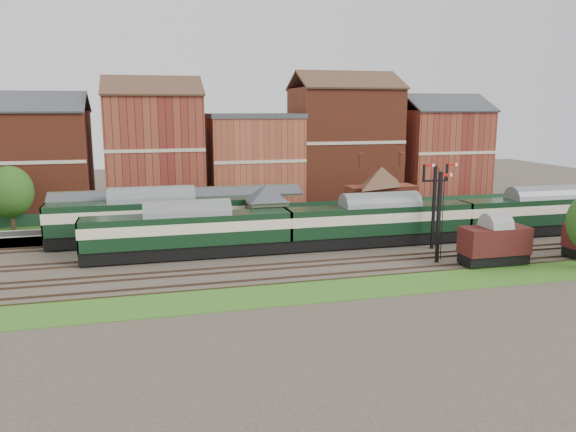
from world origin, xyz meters
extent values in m
plane|color=#473D33|center=(0.00, 0.00, 0.00)|extent=(160.00, 160.00, 0.00)
cube|color=#2D6619|center=(0.00, 16.00, 0.03)|extent=(90.00, 4.50, 0.06)
cube|color=#2D6619|center=(0.00, -12.00, 0.03)|extent=(90.00, 5.00, 0.06)
cube|color=#193823|center=(0.00, 18.00, 0.75)|extent=(90.00, 0.12, 1.50)
cube|color=#2D2D2D|center=(-5.00, 9.75, 0.50)|extent=(55.00, 3.40, 1.00)
cube|color=#56694B|center=(-3.00, 3.25, 1.20)|extent=(3.40, 3.20, 2.40)
cube|color=#42492E|center=(-3.00, 3.25, 3.40)|extent=(3.60, 3.40, 2.00)
pyramid|color=#383A3F|center=(-3.00, 3.25, 5.20)|extent=(5.40, 5.40, 1.60)
cube|color=maroon|center=(5.00, 3.25, 1.10)|extent=(3.00, 2.40, 2.20)
cube|color=#4C3323|center=(5.00, 2.60, 2.55)|extent=(3.20, 1.34, 0.79)
cube|color=#4C3323|center=(5.00, 3.90, 2.55)|extent=(3.20, 1.34, 0.79)
cube|color=brown|center=(12.00, 9.75, 2.75)|extent=(8.00, 3.00, 3.50)
pyramid|color=#4C3323|center=(12.00, 9.75, 5.60)|extent=(8.10, 8.10, 2.20)
cube|color=brown|center=(9.50, 9.75, 6.10)|extent=(0.60, 0.60, 1.60)
cube|color=brown|center=(14.50, 9.75, 6.10)|extent=(0.60, 0.60, 1.60)
cube|color=#42492E|center=(-22.00, 8.45, 2.70)|extent=(0.22, 0.22, 3.40)
cube|color=#42492E|center=(0.00, 11.05, 2.70)|extent=(0.22, 0.22, 3.40)
cube|color=#383A3F|center=(-11.00, 8.80, 4.60)|extent=(26.00, 1.99, 0.90)
cube|color=#383A3F|center=(-11.00, 10.70, 4.60)|extent=(26.00, 1.99, 0.90)
cube|color=#42492E|center=(-11.00, 9.75, 4.98)|extent=(26.00, 0.20, 0.20)
cube|color=black|center=(12.00, -2.50, 4.00)|extent=(0.25, 0.25, 8.00)
cube|color=black|center=(12.00, -2.50, 6.60)|extent=(2.60, 0.18, 0.18)
cube|color=#B2140F|center=(11.35, -2.50, 8.05)|extent=(1.10, 0.08, 0.25)
cube|color=#B2140F|center=(13.75, -2.50, 8.05)|extent=(1.10, 0.08, 0.25)
cube|color=black|center=(10.00, -7.00, 4.00)|extent=(0.25, 0.25, 8.00)
cube|color=#B2140F|center=(10.55, -7.00, 7.70)|extent=(1.10, 0.08, 0.25)
cube|color=brown|center=(-28.00, 25.00, 6.50)|extent=(14.00, 10.00, 13.00)
cube|color=maroon|center=(-13.00, 25.00, 7.50)|extent=(12.00, 10.00, 15.00)
cube|color=#A84D36|center=(0.00, 25.00, 6.00)|extent=(12.00, 10.00, 12.00)
cube|color=brown|center=(13.00, 25.00, 8.00)|extent=(14.00, 10.00, 16.00)
cube|color=maroon|center=(28.00, 25.00, 6.50)|extent=(12.00, 10.00, 13.00)
cube|color=black|center=(-10.99, 0.00, 0.73)|extent=(18.58, 2.60, 1.14)
cube|color=black|center=(-10.99, 0.00, 2.64)|extent=(18.58, 2.89, 2.68)
cube|color=beige|center=(-10.99, 0.00, 2.96)|extent=(18.60, 2.93, 0.93)
cube|color=slate|center=(-10.99, 0.00, 4.13)|extent=(18.58, 2.89, 0.62)
cube|color=black|center=(7.59, 0.00, 0.73)|extent=(18.58, 2.60, 1.14)
cube|color=black|center=(7.59, 0.00, 2.64)|extent=(18.58, 2.89, 2.68)
cube|color=beige|center=(7.59, 0.00, 2.96)|extent=(18.60, 2.93, 0.93)
cube|color=slate|center=(7.59, 0.00, 4.13)|extent=(18.58, 2.89, 0.62)
cube|color=black|center=(26.17, 0.00, 0.73)|extent=(18.58, 2.60, 1.14)
cube|color=black|center=(26.17, 0.00, 2.64)|extent=(18.58, 2.89, 2.68)
cube|color=beige|center=(26.17, 0.00, 2.96)|extent=(18.60, 2.93, 0.93)
cube|color=slate|center=(26.17, 0.00, 4.13)|extent=(18.58, 2.89, 0.62)
cube|color=black|center=(-13.92, 6.50, 0.78)|extent=(20.16, 2.82, 1.23)
cube|color=black|center=(-13.92, 6.50, 2.85)|extent=(20.16, 3.14, 2.91)
cube|color=beige|center=(-13.92, 6.50, 3.20)|extent=(20.18, 3.18, 1.01)
cube|color=slate|center=(-13.92, 6.50, 4.47)|extent=(20.16, 3.14, 0.67)
cube|color=black|center=(14.30, -9.00, 0.59)|extent=(5.77, 2.12, 0.87)
cube|color=#3F1612|center=(14.30, -9.00, 2.18)|extent=(5.77, 2.50, 2.31)
cube|color=gray|center=(14.30, -9.00, 3.45)|extent=(5.77, 2.50, 0.42)
cylinder|color=#382619|center=(-28.78, 16.52, 1.67)|extent=(0.44, 0.44, 3.34)
ellipsoid|color=#123F12|center=(-28.78, 16.52, 4.35)|extent=(4.90, 4.90, 5.64)
camera|label=1|loc=(-14.68, -49.81, 13.35)|focal=35.00mm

